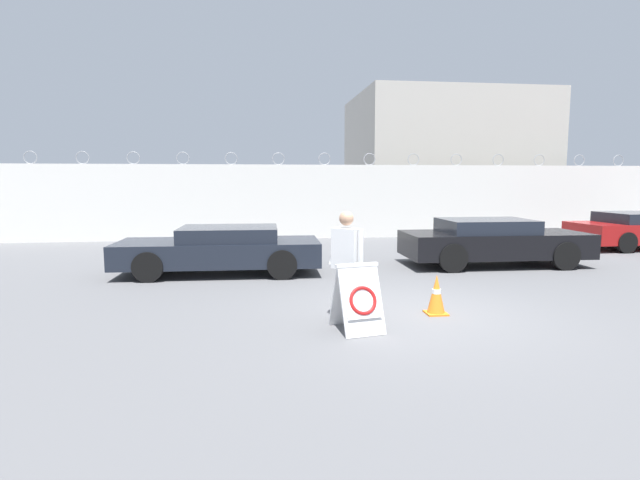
# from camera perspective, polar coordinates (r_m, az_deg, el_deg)

# --- Properties ---
(ground_plane) EXTENTS (90.00, 90.00, 0.00)m
(ground_plane) POSITION_cam_1_polar(r_m,az_deg,el_deg) (8.70, 10.90, -8.25)
(ground_plane) COLOR #5B5B5E
(perimeter_wall) EXTENTS (36.00, 0.30, 3.27)m
(perimeter_wall) POSITION_cam_1_polar(r_m,az_deg,el_deg) (19.32, 0.51, 4.43)
(perimeter_wall) COLOR silver
(perimeter_wall) RESTS_ON ground_plane
(building_block) EXTENTS (8.81, 7.14, 6.38)m
(building_block) POSITION_cam_1_polar(r_m,az_deg,el_deg) (26.27, 13.84, 8.76)
(building_block) COLOR #B2ADA3
(building_block) RESTS_ON ground_plane
(barricade_sign) EXTENTS (0.77, 0.88, 1.02)m
(barricade_sign) POSITION_cam_1_polar(r_m,az_deg,el_deg) (7.51, 4.38, -6.60)
(barricade_sign) COLOR white
(barricade_sign) RESTS_ON ground_plane
(security_guard) EXTENTS (0.51, 0.65, 1.76)m
(security_guard) POSITION_cam_1_polar(r_m,az_deg,el_deg) (7.97, 3.02, -2.29)
(security_guard) COLOR black
(security_guard) RESTS_ON ground_plane
(traffic_cone_near) EXTENTS (0.35, 0.35, 0.68)m
(traffic_cone_near) POSITION_cam_1_polar(r_m,az_deg,el_deg) (8.67, 13.16, -6.09)
(traffic_cone_near) COLOR orange
(traffic_cone_near) RESTS_ON ground_plane
(parked_car_front_coupe) EXTENTS (4.82, 2.05, 1.13)m
(parked_car_front_coupe) POSITION_cam_1_polar(r_m,az_deg,el_deg) (12.24, -11.22, -1.02)
(parked_car_front_coupe) COLOR black
(parked_car_front_coupe) RESTS_ON ground_plane
(parked_car_rear_sedan) EXTENTS (4.75, 2.02, 1.23)m
(parked_car_rear_sedan) POSITION_cam_1_polar(r_m,az_deg,el_deg) (13.91, 19.10, -0.13)
(parked_car_rear_sedan) COLOR black
(parked_car_rear_sedan) RESTS_ON ground_plane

